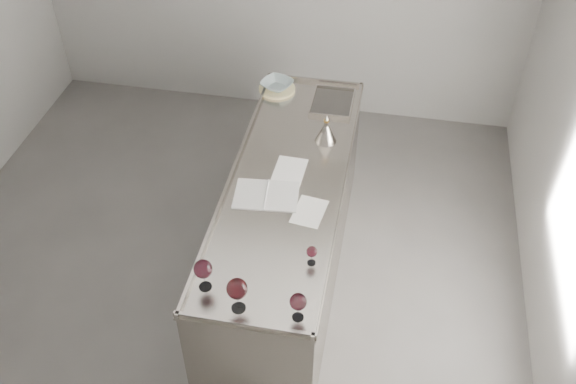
% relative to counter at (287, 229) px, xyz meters
% --- Properties ---
extents(room_shell, '(4.54, 5.04, 2.84)m').
position_rel_counter_xyz_m(room_shell, '(-0.50, -0.30, 0.93)').
color(room_shell, '#54514F').
rests_on(room_shell, ground).
extents(counter, '(0.77, 2.42, 0.97)m').
position_rel_counter_xyz_m(counter, '(0.00, 0.00, 0.00)').
color(counter, gray).
rests_on(counter, ground).
extents(wine_glass_left, '(0.10, 0.10, 0.20)m').
position_rel_counter_xyz_m(wine_glass_left, '(-0.28, -0.97, 0.61)').
color(wine_glass_left, white).
rests_on(wine_glass_left, counter).
extents(wine_glass_middle, '(0.11, 0.11, 0.22)m').
position_rel_counter_xyz_m(wine_glass_middle, '(-0.06, -1.08, 0.63)').
color(wine_glass_middle, white).
rests_on(wine_glass_middle, counter).
extents(wine_glass_right, '(0.09, 0.09, 0.18)m').
position_rel_counter_xyz_m(wine_glass_right, '(0.27, -1.08, 0.60)').
color(wine_glass_right, white).
rests_on(wine_glass_right, counter).
extents(wine_glass_small, '(0.06, 0.06, 0.13)m').
position_rel_counter_xyz_m(wine_glass_small, '(0.27, -0.69, 0.56)').
color(wine_glass_small, white).
rests_on(wine_glass_small, counter).
extents(notebook, '(0.43, 0.32, 0.02)m').
position_rel_counter_xyz_m(notebook, '(-0.10, -0.18, 0.47)').
color(notebook, silver).
rests_on(notebook, counter).
extents(loose_paper_top, '(0.22, 0.29, 0.00)m').
position_rel_counter_xyz_m(loose_paper_top, '(0.20, -0.28, 0.47)').
color(loose_paper_top, silver).
rests_on(loose_paper_top, counter).
extents(loose_paper_under, '(0.21, 0.30, 0.00)m').
position_rel_counter_xyz_m(loose_paper_under, '(0.00, 0.08, 0.47)').
color(loose_paper_under, silver).
rests_on(loose_paper_under, counter).
extents(trivet, '(0.32, 0.32, 0.02)m').
position_rel_counter_xyz_m(trivet, '(-0.28, 1.02, 0.48)').
color(trivet, beige).
rests_on(trivet, counter).
extents(ceramic_bowl, '(0.30, 0.30, 0.06)m').
position_rel_counter_xyz_m(ceramic_bowl, '(-0.28, 1.02, 0.52)').
color(ceramic_bowl, '#8A9EA1').
rests_on(ceramic_bowl, trivet).
extents(wine_funnel, '(0.15, 0.15, 0.22)m').
position_rel_counter_xyz_m(wine_funnel, '(0.19, 0.45, 0.54)').
color(wine_funnel, '#A29A91').
rests_on(wine_funnel, counter).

